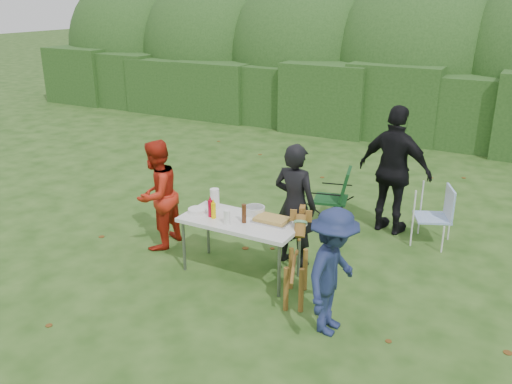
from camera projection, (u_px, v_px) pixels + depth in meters
The scene contains 20 objects.
ground at pixel (219, 279), 6.82m from camera, with size 80.00×80.00×0.00m, color #1E4211.
hedge_row at pixel (395, 104), 13.11m from camera, with size 22.00×1.40×1.70m, color #23471C.
shrub_backdrop at pixel (414, 65), 14.17m from camera, with size 20.00×2.60×3.20m, color #3D6628.
folding_table at pixel (241, 224), 6.73m from camera, with size 1.50×0.70×0.74m.
person_cook at pixel (295, 205), 6.97m from camera, with size 0.60×0.39×1.64m, color black.
person_red_jacket at pixel (157, 195), 7.46m from camera, with size 0.75×0.58×1.54m, color #B52312.
person_black_puffy at pixel (395, 171), 7.88m from camera, with size 1.12×0.47×1.91m, color black.
child at pixel (333, 272), 5.56m from camera, with size 0.90×0.52×1.39m, color navy.
dog at pixel (296, 264), 6.21m from camera, with size 0.98×0.39×0.93m, color brown, non-canonical shape.
camping_chair at pixel (331, 196), 8.32m from camera, with size 0.57×0.57×0.91m, color #123E1A, non-canonical shape.
lawn_chair at pixel (432, 215), 7.67m from camera, with size 0.51×0.51×0.86m, color #3D73C6, non-canonical shape.
food_tray at pixel (272, 221), 6.66m from camera, with size 0.45×0.30×0.02m, color #B7B7BA.
focaccia_bread at pixel (272, 219), 6.65m from camera, with size 0.40×0.26×0.04m, color tan.
mustard_bottle at pixel (214, 211), 6.74m from camera, with size 0.06×0.06×0.20m, color #FFCF00.
ketchup_bottle at pixel (210, 208), 6.78m from camera, with size 0.06×0.06×0.22m, color #AD031F.
beer_bottle at pixel (244, 213), 6.60m from camera, with size 0.06×0.06×0.24m, color #47230F.
paper_towel_roll at pixel (215, 198), 7.06m from camera, with size 0.12×0.12×0.26m, color white.
cup_stack at pixel (227, 217), 6.56m from camera, with size 0.08×0.08×0.18m, color white.
pasta_bowl at pixel (255, 211), 6.87m from camera, with size 0.26×0.26×0.10m, color silver.
plate_stack at pixel (197, 210), 6.94m from camera, with size 0.24×0.24×0.05m, color white.
Camera 1 is at (3.30, -5.06, 3.39)m, focal length 38.00 mm.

